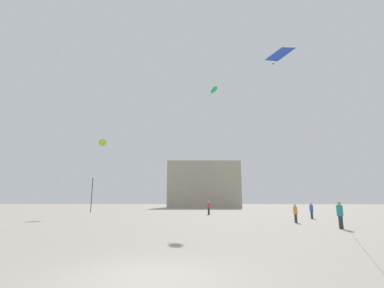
{
  "coord_description": "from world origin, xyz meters",
  "views": [
    {
      "loc": [
        1.64,
        -7.4,
        1.87
      ],
      "look_at": [
        0.0,
        14.98,
        6.4
      ],
      "focal_mm": 26.34,
      "sensor_mm": 36.0,
      "label": 1
    }
  ],
  "objects": [
    {
      "name": "ground_plane",
      "position": [
        0.0,
        0.0,
        0.0
      ],
      "size": [
        300.0,
        300.0,
        0.0
      ],
      "primitive_type": "plane",
      "color": "#9E9689"
    },
    {
      "name": "person_in_blue",
      "position": [
        11.97,
        23.81,
        0.92
      ],
      "size": [
        0.37,
        0.37,
        1.68
      ],
      "rotation": [
        0.0,
        0.0,
        4.56
      ],
      "color": "#2D2D33",
      "rests_on": "ground_plane"
    },
    {
      "name": "person_in_teal",
      "position": [
        10.27,
        13.01,
        1.01
      ],
      "size": [
        0.4,
        0.4,
        1.85
      ],
      "rotation": [
        0.0,
        0.0,
        3.17
      ],
      "color": "#2D2D33",
      "rests_on": "ground_plane"
    },
    {
      "name": "person_in_red",
      "position": [
        1.05,
        31.88,
        1.01
      ],
      "size": [
        0.4,
        0.4,
        1.84
      ],
      "rotation": [
        0.0,
        0.0,
        3.78
      ],
      "color": "#2D2D33",
      "rests_on": "ground_plane"
    },
    {
      "name": "person_in_orange",
      "position": [
        8.79,
        18.38,
        0.86
      ],
      "size": [
        0.34,
        0.34,
        1.58
      ],
      "rotation": [
        0.0,
        0.0,
        3.81
      ],
      "color": "#2D2D33",
      "rests_on": "ground_plane"
    },
    {
      "name": "kite_emerald_diamond",
      "position": [
        2.01,
        21.07,
        13.36
      ],
      "size": [
        7.43,
        3.31,
        12.63
      ],
      "color": "green"
    },
    {
      "name": "kite_lime_diamond",
      "position": [
        -13.15,
        29.31,
        9.58
      ],
      "size": [
        15.04,
        3.2,
        8.89
      ],
      "color": "#8CD12D"
    },
    {
      "name": "kite_cobalt_delta",
      "position": [
        5.67,
        7.96,
        10.06
      ],
      "size": [
        5.38,
        5.79,
        9.35
      ],
      "color": "blue"
    },
    {
      "name": "building_left_hall",
      "position": [
        -1.0,
        72.22,
        6.19
      ],
      "size": [
        20.35,
        12.33,
        12.39
      ],
      "color": "#A39984",
      "rests_on": "ground_plane"
    },
    {
      "name": "lamppost_east",
      "position": [
        -18.1,
        37.92,
        3.87
      ],
      "size": [
        0.36,
        0.36,
        5.92
      ],
      "color": "#2D2D30",
      "rests_on": "ground_plane"
    }
  ]
}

